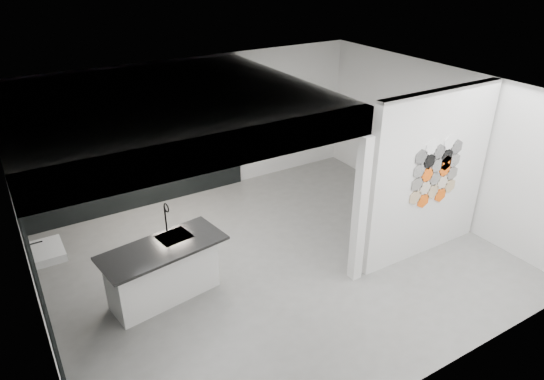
% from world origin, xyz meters
% --- Properties ---
extents(floor, '(7.00, 6.00, 0.01)m').
position_xyz_m(floor, '(0.00, 0.00, -0.01)').
color(floor, slate).
extents(partition_panel, '(2.45, 0.15, 2.80)m').
position_xyz_m(partition_panel, '(2.23, -1.00, 1.40)').
color(partition_panel, silver).
rests_on(partition_panel, floor).
extents(bay_clad_back, '(4.40, 0.04, 2.35)m').
position_xyz_m(bay_clad_back, '(-1.30, 2.97, 1.18)').
color(bay_clad_back, black).
rests_on(bay_clad_back, floor).
extents(bay_clad_left, '(0.04, 4.00, 2.35)m').
position_xyz_m(bay_clad_left, '(-3.47, 1.00, 1.18)').
color(bay_clad_left, black).
rests_on(bay_clad_left, floor).
extents(bulkhead, '(4.40, 4.00, 0.40)m').
position_xyz_m(bulkhead, '(-1.30, 1.00, 2.55)').
color(bulkhead, silver).
rests_on(bulkhead, corner_column).
extents(corner_column, '(0.16, 0.16, 2.35)m').
position_xyz_m(corner_column, '(0.82, -1.00, 1.18)').
color(corner_column, silver).
rests_on(corner_column, floor).
extents(fascia_beam, '(4.40, 0.16, 0.40)m').
position_xyz_m(fascia_beam, '(-1.30, -0.92, 2.55)').
color(fascia_beam, silver).
rests_on(fascia_beam, corner_column).
extents(wall_basin, '(0.40, 0.60, 0.12)m').
position_xyz_m(wall_basin, '(-3.24, 0.80, 0.85)').
color(wall_basin, silver).
rests_on(wall_basin, bay_clad_left).
extents(display_shelf, '(3.00, 0.15, 0.04)m').
position_xyz_m(display_shelf, '(-1.20, 2.87, 1.30)').
color(display_shelf, black).
rests_on(display_shelf, bay_clad_back).
extents(kitchen_island, '(1.84, 1.02, 1.40)m').
position_xyz_m(kitchen_island, '(-1.88, 0.06, 0.47)').
color(kitchen_island, silver).
rests_on(kitchen_island, floor).
extents(stockpot, '(0.31, 0.31, 0.20)m').
position_xyz_m(stockpot, '(-2.55, 2.87, 1.42)').
color(stockpot, black).
rests_on(stockpot, display_shelf).
extents(kettle, '(0.22, 0.22, 0.15)m').
position_xyz_m(kettle, '(-0.35, 2.87, 1.40)').
color(kettle, black).
rests_on(kettle, display_shelf).
extents(glass_bowl, '(0.18, 0.18, 0.11)m').
position_xyz_m(glass_bowl, '(0.15, 2.87, 1.37)').
color(glass_bowl, gray).
rests_on(glass_bowl, display_shelf).
extents(glass_vase, '(0.10, 0.10, 0.12)m').
position_xyz_m(glass_vase, '(0.15, 2.87, 1.38)').
color(glass_vase, gray).
rests_on(glass_vase, display_shelf).
extents(bottle_dark, '(0.07, 0.07, 0.17)m').
position_xyz_m(bottle_dark, '(-1.59, 2.87, 1.40)').
color(bottle_dark, black).
rests_on(bottle_dark, display_shelf).
extents(utensil_cup, '(0.11, 0.11, 0.11)m').
position_xyz_m(utensil_cup, '(-1.94, 2.87, 1.38)').
color(utensil_cup, black).
rests_on(utensil_cup, display_shelf).
extents(hex_tile_cluster, '(1.04, 0.02, 1.16)m').
position_xyz_m(hex_tile_cluster, '(2.26, -1.09, 1.50)').
color(hex_tile_cluster, tan).
rests_on(hex_tile_cluster, partition_panel).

